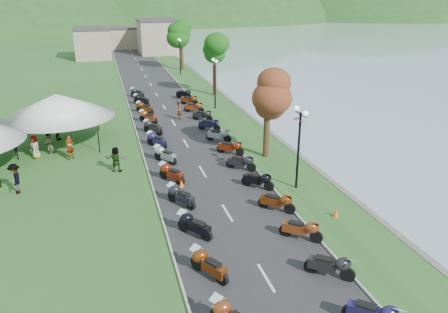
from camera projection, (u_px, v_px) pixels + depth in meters
road at (164, 107)px, 45.50m from camera, size 7.00×120.00×0.02m
hills_backdrop at (111, 18)px, 189.49m from camera, size 360.00×120.00×76.00m
far_building at (120, 39)px, 84.61m from camera, size 18.00×16.00×5.00m
moto_row_left at (172, 174)px, 27.60m from camera, size 2.60×50.13×1.10m
moto_row_right at (235, 155)px, 30.83m from camera, size 2.60×42.28×1.10m
vendor_tent_main at (59, 119)px, 33.99m from camera, size 5.69×5.69×4.00m
tree_lakeside at (267, 109)px, 30.80m from camera, size 2.55×2.55×7.09m
pedestrian_a at (71, 159)px, 31.58m from camera, size 0.84×0.83×1.87m
pedestrian_b at (51, 153)px, 32.67m from camera, size 0.79×0.43×1.62m
pedestrian_c at (18, 193)px, 26.26m from camera, size 0.62×1.26×1.87m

